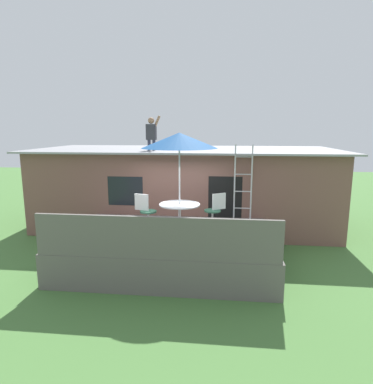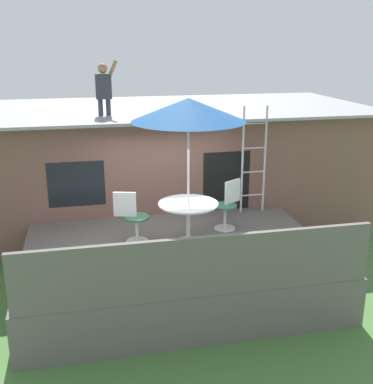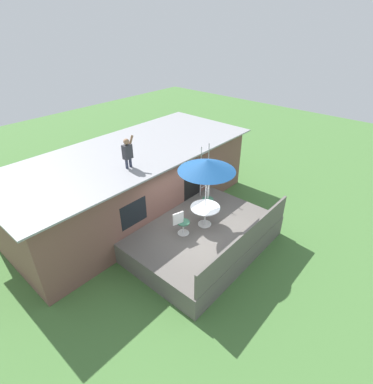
% 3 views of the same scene
% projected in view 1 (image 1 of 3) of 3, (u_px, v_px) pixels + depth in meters
% --- Properties ---
extents(ground_plane, '(40.00, 40.00, 0.00)m').
position_uv_depth(ground_plane, '(170.00, 261.00, 8.74)').
color(ground_plane, '#477538').
extents(house, '(10.50, 4.50, 2.74)m').
position_uv_depth(house, '(186.00, 187.00, 11.99)').
color(house, brown).
rests_on(house, ground).
extents(deck, '(5.17, 3.79, 0.80)m').
position_uv_depth(deck, '(170.00, 247.00, 8.66)').
color(deck, '#605B56').
rests_on(deck, ground).
extents(deck_railing, '(5.07, 0.08, 0.90)m').
position_uv_depth(deck_railing, '(156.00, 238.00, 6.70)').
color(deck_railing, '#605B56').
rests_on(deck_railing, deck).
extents(patio_table, '(1.04, 1.04, 0.74)m').
position_uv_depth(patio_table, '(180.00, 210.00, 8.48)').
color(patio_table, silver).
rests_on(patio_table, deck).
extents(patio_umbrella, '(1.90, 1.90, 2.54)m').
position_uv_depth(patio_umbrella, '(179.00, 141.00, 8.15)').
color(patio_umbrella, silver).
rests_on(patio_umbrella, deck).
extents(step_ladder, '(0.52, 0.04, 2.20)m').
position_uv_depth(step_ladder, '(243.00, 183.00, 9.53)').
color(step_ladder, silver).
rests_on(step_ladder, deck).
extents(person_figure, '(0.47, 0.20, 1.11)m').
position_uv_depth(person_figure, '(152.00, 131.00, 10.63)').
color(person_figure, '#33384C').
rests_on(person_figure, house).
extents(patio_chair_left, '(0.61, 0.44, 0.92)m').
position_uv_depth(patio_chair_left, '(146.00, 211.00, 8.86)').
color(patio_chair_left, silver).
rests_on(patio_chair_left, deck).
extents(patio_chair_right, '(0.57, 0.45, 0.92)m').
position_uv_depth(patio_chair_right, '(215.00, 211.00, 8.95)').
color(patio_chair_right, silver).
rests_on(patio_chair_right, deck).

